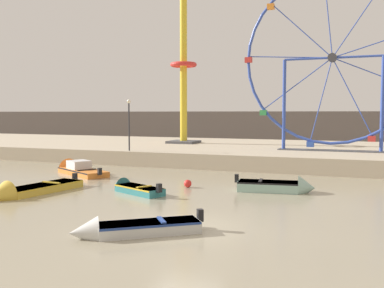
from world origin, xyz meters
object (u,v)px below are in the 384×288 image
(drop_tower_yellow_tower, at_px, (184,71))
(promenade_lamp_near, at_px, (129,117))
(motorboat_orange_hull, at_px, (75,169))
(motorboat_mustard_yellow, at_px, (25,191))
(motorboat_pale_grey, at_px, (127,229))
(motorboat_teal_painted, at_px, (132,188))
(motorboat_seafoam, at_px, (281,186))
(ferris_wheel_blue_frame, at_px, (332,60))
(mooring_buoy_orange, at_px, (188,184))

(drop_tower_yellow_tower, bearing_deg, promenade_lamp_near, -93.93)
(motorboat_orange_hull, xyz_separation_m, promenade_lamp_near, (1.26, 5.50, 3.59))
(motorboat_mustard_yellow, relative_size, motorboat_orange_hull, 1.01)
(motorboat_pale_grey, bearing_deg, promenade_lamp_near, -98.23)
(motorboat_teal_painted, relative_size, drop_tower_yellow_tower, 0.24)
(motorboat_mustard_yellow, bearing_deg, motorboat_seafoam, 123.94)
(motorboat_seafoam, relative_size, motorboat_teal_painted, 1.11)
(ferris_wheel_blue_frame, bearing_deg, motorboat_teal_painted, -118.70)
(drop_tower_yellow_tower, bearing_deg, motorboat_orange_hull, -97.20)
(motorboat_mustard_yellow, bearing_deg, motorboat_pale_grey, 70.23)
(motorboat_teal_painted, bearing_deg, motorboat_orange_hull, -10.30)
(ferris_wheel_blue_frame, distance_m, mooring_buoy_orange, 17.46)
(motorboat_orange_hull, bearing_deg, ferris_wheel_blue_frame, -116.91)
(motorboat_mustard_yellow, xyz_separation_m, ferris_wheel_blue_frame, (13.63, 19.17, 8.14))
(motorboat_pale_grey, distance_m, drop_tower_yellow_tower, 30.63)
(motorboat_mustard_yellow, distance_m, motorboat_teal_painted, 5.46)
(motorboat_orange_hull, distance_m, promenade_lamp_near, 6.69)
(motorboat_pale_grey, bearing_deg, mooring_buoy_orange, -117.58)
(motorboat_seafoam, height_order, motorboat_mustard_yellow, motorboat_seafoam)
(motorboat_orange_hull, bearing_deg, motorboat_pale_grey, 161.03)
(motorboat_seafoam, xyz_separation_m, motorboat_orange_hull, (-14.86, 2.24, -0.03))
(motorboat_seafoam, height_order, motorboat_teal_painted, motorboat_seafoam)
(motorboat_seafoam, bearing_deg, promenade_lamp_near, 142.50)
(motorboat_mustard_yellow, relative_size, promenade_lamp_near, 1.44)
(motorboat_pale_grey, height_order, promenade_lamp_near, promenade_lamp_near)
(drop_tower_yellow_tower, bearing_deg, motorboat_seafoam, -53.72)
(motorboat_pale_grey, distance_m, ferris_wheel_blue_frame, 25.60)
(motorboat_mustard_yellow, xyz_separation_m, drop_tower_yellow_tower, (-0.85, 23.40, 8.12))
(motorboat_teal_painted, xyz_separation_m, motorboat_pale_grey, (3.94, -7.41, 0.02))
(motorboat_pale_grey, height_order, ferris_wheel_blue_frame, ferris_wheel_blue_frame)
(motorboat_seafoam, height_order, drop_tower_yellow_tower, drop_tower_yellow_tower)
(motorboat_pale_grey, xyz_separation_m, ferris_wheel_blue_frame, (5.02, 23.76, 8.12))
(motorboat_teal_painted, xyz_separation_m, drop_tower_yellow_tower, (-5.53, 20.58, 8.12))
(drop_tower_yellow_tower, bearing_deg, motorboat_mustard_yellow, -87.92)
(motorboat_seafoam, distance_m, drop_tower_yellow_tower, 23.27)
(motorboat_teal_painted, bearing_deg, motorboat_mustard_yellow, 55.74)
(motorboat_seafoam, relative_size, mooring_buoy_orange, 9.80)
(drop_tower_yellow_tower, bearing_deg, motorboat_pale_grey, -71.32)
(motorboat_pale_grey, distance_m, promenade_lamp_near, 21.08)
(motorboat_mustard_yellow, xyz_separation_m, mooring_buoy_orange, (6.90, 5.26, 0.01))
(motorboat_pale_grey, xyz_separation_m, mooring_buoy_orange, (-1.71, 9.84, -0.01))
(promenade_lamp_near, bearing_deg, ferris_wheel_blue_frame, 20.38)
(motorboat_teal_painted, relative_size, motorboat_pale_grey, 0.92)
(motorboat_orange_hull, xyz_separation_m, drop_tower_yellow_tower, (1.94, 15.36, 8.07))
(motorboat_seafoam, distance_m, promenade_lamp_near, 16.05)
(motorboat_mustard_yellow, bearing_deg, promenade_lamp_near, -165.29)
(motorboat_seafoam, height_order, mooring_buoy_orange, motorboat_seafoam)
(motorboat_mustard_yellow, distance_m, motorboat_pale_grey, 9.76)
(motorboat_seafoam, bearing_deg, motorboat_orange_hull, 163.58)
(motorboat_orange_hull, bearing_deg, motorboat_teal_painted, 174.02)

